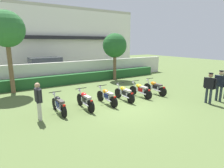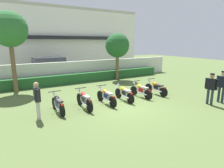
{
  "view_description": "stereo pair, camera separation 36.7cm",
  "coord_description": "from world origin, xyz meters",
  "px_view_note": "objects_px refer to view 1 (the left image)",
  "views": [
    {
      "loc": [
        -5.48,
        -7.25,
        3.23
      ],
      "look_at": [
        0.0,
        1.22,
        0.96
      ],
      "focal_mm": 29.88,
      "sensor_mm": 36.0,
      "label": 1
    },
    {
      "loc": [
        -5.17,
        -7.45,
        3.23
      ],
      "look_at": [
        0.0,
        1.22,
        0.96
      ],
      "focal_mm": 29.88,
      "sensor_mm": 36.0,
      "label": 2
    }
  ],
  "objects_px": {
    "tree_far_side": "(115,46)",
    "inspector_person": "(38,98)",
    "motorcycle_in_row_5": "(155,87)",
    "officer_0": "(210,86)",
    "motorcycle_in_row_1": "(85,100)",
    "tree_near_inspector": "(6,30)",
    "officer_1": "(220,83)",
    "motorcycle_in_row_3": "(124,93)",
    "parked_car": "(48,68)",
    "motorcycle_in_row_2": "(107,96)",
    "motorcycle_in_row_0": "(59,104)",
    "motorcycle_in_row_4": "(140,90)"
  },
  "relations": [
    {
      "from": "tree_far_side",
      "to": "inspector_person",
      "type": "xyz_separation_m",
      "value": [
        -7.53,
        -5.56,
        -1.98
      ]
    },
    {
      "from": "motorcycle_in_row_5",
      "to": "officer_0",
      "type": "bearing_deg",
      "value": -161.73
    },
    {
      "from": "tree_far_side",
      "to": "motorcycle_in_row_1",
      "type": "height_order",
      "value": "tree_far_side"
    },
    {
      "from": "tree_near_inspector",
      "to": "officer_1",
      "type": "height_order",
      "value": "tree_near_inspector"
    },
    {
      "from": "tree_near_inspector",
      "to": "motorcycle_in_row_3",
      "type": "xyz_separation_m",
      "value": [
        5.07,
        -5.32,
        -3.53
      ]
    },
    {
      "from": "parked_car",
      "to": "tree_near_inspector",
      "type": "xyz_separation_m",
      "value": [
        -3.3,
        -4.19,
        3.04
      ]
    },
    {
      "from": "motorcycle_in_row_2",
      "to": "tree_near_inspector",
      "type": "bearing_deg",
      "value": 34.72
    },
    {
      "from": "parked_car",
      "to": "tree_far_side",
      "type": "relative_size",
      "value": 1.15
    },
    {
      "from": "tree_near_inspector",
      "to": "motorcycle_in_row_5",
      "type": "xyz_separation_m",
      "value": [
        7.52,
        -5.26,
        -3.53
      ]
    },
    {
      "from": "motorcycle_in_row_0",
      "to": "motorcycle_in_row_4",
      "type": "relative_size",
      "value": 0.99
    },
    {
      "from": "officer_0",
      "to": "officer_1",
      "type": "xyz_separation_m",
      "value": [
        0.84,
        -0.1,
        0.05
      ]
    },
    {
      "from": "motorcycle_in_row_3",
      "to": "motorcycle_in_row_5",
      "type": "xyz_separation_m",
      "value": [
        2.45,
        0.06,
        -0.0
      ]
    },
    {
      "from": "officer_1",
      "to": "parked_car",
      "type": "bearing_deg",
      "value": -59.87
    },
    {
      "from": "tree_near_inspector",
      "to": "officer_0",
      "type": "height_order",
      "value": "tree_near_inspector"
    },
    {
      "from": "motorcycle_in_row_1",
      "to": "motorcycle_in_row_3",
      "type": "bearing_deg",
      "value": -89.87
    },
    {
      "from": "officer_0",
      "to": "motorcycle_in_row_4",
      "type": "bearing_deg",
      "value": -56.4
    },
    {
      "from": "parked_car",
      "to": "tree_far_side",
      "type": "xyz_separation_m",
      "value": [
        4.7,
        -4.15,
        1.99
      ]
    },
    {
      "from": "tree_far_side",
      "to": "motorcycle_in_row_0",
      "type": "relative_size",
      "value": 2.24
    },
    {
      "from": "parked_car",
      "to": "officer_1",
      "type": "xyz_separation_m",
      "value": [
        6.12,
        -12.45,
        0.1
      ]
    },
    {
      "from": "tree_far_side",
      "to": "motorcycle_in_row_0",
      "type": "xyz_separation_m",
      "value": [
        -6.6,
        -5.25,
        -2.49
      ]
    },
    {
      "from": "motorcycle_in_row_0",
      "to": "motorcycle_in_row_4",
      "type": "xyz_separation_m",
      "value": [
        4.92,
        -0.06,
        -0.0
      ]
    },
    {
      "from": "officer_0",
      "to": "officer_1",
      "type": "bearing_deg",
      "value": 168.51
    },
    {
      "from": "motorcycle_in_row_4",
      "to": "officer_1",
      "type": "height_order",
      "value": "officer_1"
    },
    {
      "from": "tree_far_side",
      "to": "officer_1",
      "type": "xyz_separation_m",
      "value": [
        1.43,
        -8.3,
        -1.89
      ]
    },
    {
      "from": "motorcycle_in_row_3",
      "to": "motorcycle_in_row_4",
      "type": "xyz_separation_m",
      "value": [
        1.24,
        0.06,
        -0.01
      ]
    },
    {
      "from": "tree_near_inspector",
      "to": "tree_far_side",
      "type": "bearing_deg",
      "value": 0.31
    },
    {
      "from": "tree_far_side",
      "to": "officer_0",
      "type": "xyz_separation_m",
      "value": [
        0.59,
        -8.2,
        -1.94
      ]
    },
    {
      "from": "motorcycle_in_row_0",
      "to": "motorcycle_in_row_3",
      "type": "relative_size",
      "value": 0.99
    },
    {
      "from": "tree_near_inspector",
      "to": "motorcycle_in_row_3",
      "type": "relative_size",
      "value": 2.86
    },
    {
      "from": "motorcycle_in_row_4",
      "to": "parked_car",
      "type": "bearing_deg",
      "value": 13.62
    },
    {
      "from": "motorcycle_in_row_1",
      "to": "inspector_person",
      "type": "distance_m",
      "value": 2.25
    },
    {
      "from": "inspector_person",
      "to": "officer_0",
      "type": "xyz_separation_m",
      "value": [
        8.11,
        -2.64,
        0.03
      ]
    },
    {
      "from": "parked_car",
      "to": "inspector_person",
      "type": "xyz_separation_m",
      "value": [
        -2.83,
        -9.71,
        0.01
      ]
    },
    {
      "from": "motorcycle_in_row_3",
      "to": "inspector_person",
      "type": "height_order",
      "value": "inspector_person"
    },
    {
      "from": "officer_0",
      "to": "tree_far_side",
      "type": "bearing_deg",
      "value": -90.51
    },
    {
      "from": "motorcycle_in_row_1",
      "to": "officer_0",
      "type": "relative_size",
      "value": 1.12
    },
    {
      "from": "tree_near_inspector",
      "to": "motorcycle_in_row_1",
      "type": "relative_size",
      "value": 2.74
    },
    {
      "from": "tree_far_side",
      "to": "motorcycle_in_row_2",
      "type": "bearing_deg",
      "value": -127.26
    },
    {
      "from": "tree_near_inspector",
      "to": "motorcycle_in_row_0",
      "type": "height_order",
      "value": "tree_near_inspector"
    },
    {
      "from": "motorcycle_in_row_5",
      "to": "inspector_person",
      "type": "height_order",
      "value": "inspector_person"
    },
    {
      "from": "tree_near_inspector",
      "to": "motorcycle_in_row_2",
      "type": "distance_m",
      "value": 7.49
    },
    {
      "from": "parked_car",
      "to": "officer_0",
      "type": "bearing_deg",
      "value": -69.84
    },
    {
      "from": "tree_near_inspector",
      "to": "motorcycle_in_row_3",
      "type": "distance_m",
      "value": 8.15
    },
    {
      "from": "officer_0",
      "to": "inspector_person",
      "type": "bearing_deg",
      "value": -22.62
    },
    {
      "from": "tree_far_side",
      "to": "officer_0",
      "type": "distance_m",
      "value": 8.45
    },
    {
      "from": "tree_near_inspector",
      "to": "tree_far_side",
      "type": "relative_size",
      "value": 1.29
    },
    {
      "from": "motorcycle_in_row_2",
      "to": "motorcycle_in_row_0",
      "type": "bearing_deg",
      "value": 85.7
    },
    {
      "from": "parked_car",
      "to": "tree_far_side",
      "type": "height_order",
      "value": "tree_far_side"
    },
    {
      "from": "motorcycle_in_row_4",
      "to": "officer_0",
      "type": "distance_m",
      "value": 3.72
    },
    {
      "from": "tree_near_inspector",
      "to": "officer_1",
      "type": "xyz_separation_m",
      "value": [
        9.43,
        -8.26,
        -2.94
      ]
    }
  ]
}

